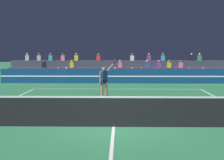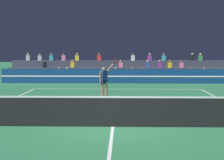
% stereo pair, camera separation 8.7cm
% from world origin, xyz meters
% --- Properties ---
extents(ground_plane, '(120.00, 120.00, 0.00)m').
position_xyz_m(ground_plane, '(0.00, 0.00, 0.00)').
color(ground_plane, '#2D7A4C').
extents(court_lines, '(11.10, 23.90, 0.01)m').
position_xyz_m(court_lines, '(0.00, 0.00, 0.00)').
color(court_lines, white).
rests_on(court_lines, ground).
extents(tennis_net, '(12.00, 0.10, 1.10)m').
position_xyz_m(tennis_net, '(0.00, 0.00, 0.54)').
color(tennis_net, slate).
rests_on(tennis_net, ground).
extents(sponsor_banner_wall, '(18.00, 0.26, 1.10)m').
position_xyz_m(sponsor_banner_wall, '(0.00, 15.94, 0.55)').
color(sponsor_banner_wall, navy).
rests_on(sponsor_banner_wall, ground).
extents(bleacher_stand, '(18.00, 2.85, 2.28)m').
position_xyz_m(bleacher_stand, '(0.00, 18.48, 0.65)').
color(bleacher_stand, '#383D4C').
rests_on(bleacher_stand, ground).
extents(tennis_player, '(1.04, 1.04, 2.23)m').
position_xyz_m(tennis_player, '(-0.61, 6.77, 0.98)').
color(tennis_player, '#9E7051').
rests_on(tennis_player, ground).
extents(tennis_ball, '(0.07, 0.07, 0.07)m').
position_xyz_m(tennis_ball, '(-2.77, 1.79, 0.03)').
color(tennis_ball, '#C6DB33').
rests_on(tennis_ball, ground).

